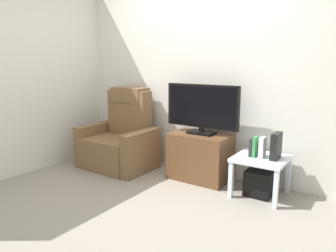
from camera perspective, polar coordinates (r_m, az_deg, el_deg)
The scene contains 12 objects.
ground_plane at distance 3.48m, azimuth -3.17°, elevation -12.97°, with size 6.40×6.40×0.00m, color gray.
wall_back at distance 4.12m, azimuth 6.33°, elevation 9.49°, with size 6.40×0.06×2.60m, color silver.
wall_side at distance 4.57m, azimuth -22.70°, elevation 8.87°, with size 0.06×4.48×2.60m, color silver.
tv_stand at distance 3.97m, azimuth 5.76°, elevation -5.44°, with size 0.72×0.46×0.57m.
television at distance 3.86m, azimuth 6.07°, elevation 3.22°, with size 0.94×0.20×0.60m.
recliner_armchair at distance 4.46m, azimuth -8.48°, elevation -2.45°, with size 0.98×0.78×1.08m.
side_table at distance 3.60m, azimuth 16.26°, elevation -6.34°, with size 0.54×0.54×0.43m.
subwoofer_box at distance 3.67m, azimuth 16.05°, elevation -9.70°, with size 0.28×0.28×0.28m, color black.
book_leftmost at distance 3.57m, azimuth 14.78°, elevation -3.67°, with size 0.03×0.12×0.19m, color #262626.
book_middle at distance 3.55m, azimuth 15.37°, elevation -3.58°, with size 0.03×0.13×0.22m, color #388C4C.
book_rightmost at distance 3.53m, azimuth 16.50°, elevation -3.69°, with size 0.05×0.11×0.22m, color white.
game_console at distance 3.51m, azimuth 18.74°, elevation -3.41°, with size 0.07×0.20×0.28m, color black.
Camera 1 is at (1.93, -2.51, 1.45)m, focal length 34.13 mm.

